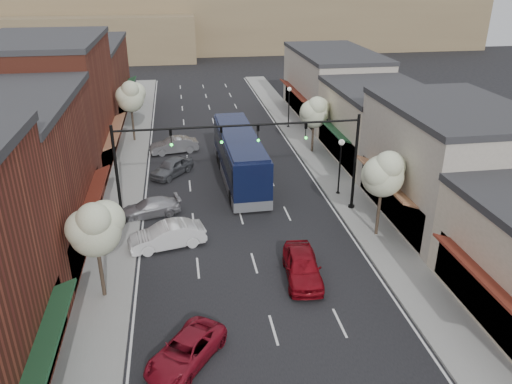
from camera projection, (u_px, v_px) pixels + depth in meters
name	position (u px, v px, depth m)	size (l,w,h in m)	color
ground	(260.00, 282.00, 27.52)	(160.00, 160.00, 0.00)	black
sidewalk_left	(128.00, 168.00, 42.92)	(2.80, 73.00, 0.15)	gray
sidewalk_right	(317.00, 157.00, 45.34)	(2.80, 73.00, 0.15)	gray
curb_left	(145.00, 167.00, 43.12)	(0.25, 73.00, 0.17)	gray
curb_right	(302.00, 158.00, 45.14)	(0.25, 73.00, 0.17)	gray
bldg_left_midnear	(2.00, 179.00, 28.95)	(10.14, 14.10, 9.40)	brown
bldg_left_midfar	(51.00, 106.00, 41.23)	(10.14, 14.10, 10.90)	brown
bldg_left_far	(83.00, 81.00, 56.13)	(10.14, 18.10, 8.40)	brown
bldg_right_midnear	(448.00, 164.00, 33.28)	(9.14, 12.10, 7.90)	#B9AE9E
bldg_right_midfar	(378.00, 123.00, 44.38)	(9.14, 12.10, 6.40)	beige
bldg_right_far	(332.00, 84.00, 56.77)	(9.14, 16.10, 7.40)	#B9AE9E
hill_far	(190.00, 17.00, 105.98)	(120.00, 30.00, 12.00)	#7A6647
hill_near	(58.00, 37.00, 92.42)	(50.00, 20.00, 8.00)	#7A6647
signal_mast_right	(323.00, 150.00, 33.62)	(8.22, 0.46, 7.00)	black
signal_mast_left	(153.00, 159.00, 32.00)	(8.22, 0.46, 7.00)	black
tree_right_near	(384.00, 172.00, 30.44)	(2.85, 2.65, 5.95)	#47382B
tree_right_far	(315.00, 111.00, 45.01)	(2.85, 2.65, 5.43)	#47382B
tree_left_near	(95.00, 227.00, 24.54)	(2.85, 2.65, 5.69)	#47382B
tree_left_far	(130.00, 96.00, 47.76)	(2.85, 2.65, 6.13)	#47382B
lamp_post_near	(340.00, 158.00, 36.85)	(0.44, 0.44, 4.44)	black
lamp_post_far	(289.00, 101.00, 52.59)	(0.44, 0.44, 4.44)	black
coach_bus	(240.00, 156.00, 39.96)	(3.07, 12.90, 3.92)	black
red_hatchback	(302.00, 266.00, 27.57)	(1.90, 4.72, 1.61)	maroon
parked_car_a	(186.00, 351.00, 21.77)	(1.98, 4.30, 1.19)	maroon
parked_car_b	(167.00, 236.00, 30.74)	(1.64, 4.69, 1.55)	silver
parked_car_c	(150.00, 208.00, 34.69)	(1.71, 4.20, 1.22)	#A2A2A7
parked_car_d	(172.00, 167.00, 41.35)	(1.72, 4.27, 1.46)	#56595E
parked_car_e	(174.00, 145.00, 46.40)	(1.54, 4.42, 1.46)	gray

